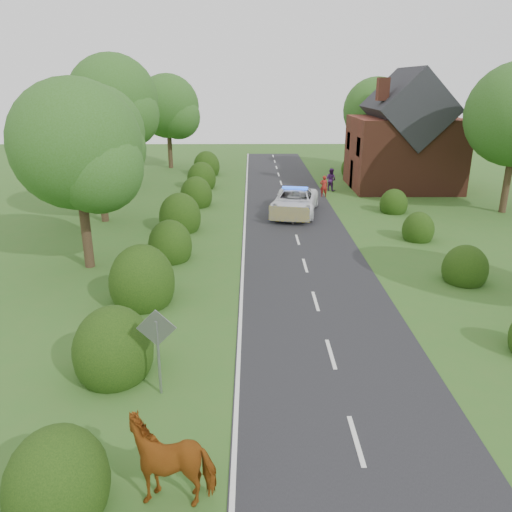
{
  "coord_description": "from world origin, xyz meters",
  "views": [
    {
      "loc": [
        -2.48,
        -9.76,
        8.13
      ],
      "look_at": [
        -2.31,
        9.7,
        1.3
      ],
      "focal_mm": 35.0,
      "sensor_mm": 36.0,
      "label": 1
    }
  ],
  "objects_px": {
    "pedestrian_red": "(324,186)",
    "pedestrian_purple": "(331,179)",
    "cow": "(173,460)",
    "police_van": "(295,202)",
    "road_sign": "(157,340)"
  },
  "relations": [
    {
      "from": "pedestrian_red",
      "to": "pedestrian_purple",
      "type": "xyz_separation_m",
      "value": [
        0.85,
        2.21,
        0.09
      ]
    },
    {
      "from": "cow",
      "to": "police_van",
      "type": "distance_m",
      "value": 23.52
    },
    {
      "from": "police_van",
      "to": "pedestrian_purple",
      "type": "xyz_separation_m",
      "value": [
        3.43,
        7.3,
        0.07
      ]
    },
    {
      "from": "cow",
      "to": "police_van",
      "type": "xyz_separation_m",
      "value": [
        4.41,
        23.1,
        0.05
      ]
    },
    {
      "from": "pedestrian_red",
      "to": "pedestrian_purple",
      "type": "height_order",
      "value": "pedestrian_purple"
    },
    {
      "from": "cow",
      "to": "police_van",
      "type": "height_order",
      "value": "police_van"
    },
    {
      "from": "cow",
      "to": "pedestrian_purple",
      "type": "xyz_separation_m",
      "value": [
        7.84,
        30.4,
        0.12
      ]
    },
    {
      "from": "road_sign",
      "to": "pedestrian_purple",
      "type": "distance_m",
      "value": 28.32
    },
    {
      "from": "pedestrian_purple",
      "to": "road_sign",
      "type": "bearing_deg",
      "value": 115.07
    },
    {
      "from": "road_sign",
      "to": "pedestrian_red",
      "type": "relative_size",
      "value": 1.61
    },
    {
      "from": "cow",
      "to": "pedestrian_purple",
      "type": "distance_m",
      "value": 31.4
    },
    {
      "from": "road_sign",
      "to": "pedestrian_red",
      "type": "bearing_deg",
      "value": 72.35
    },
    {
      "from": "police_van",
      "to": "pedestrian_purple",
      "type": "bearing_deg",
      "value": 75.82
    },
    {
      "from": "cow",
      "to": "police_van",
      "type": "bearing_deg",
      "value": 168.06
    },
    {
      "from": "pedestrian_purple",
      "to": "police_van",
      "type": "bearing_deg",
      "value": 107.84
    }
  ]
}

